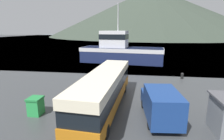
% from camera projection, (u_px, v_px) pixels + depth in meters
% --- Properties ---
extents(water_surface, '(240.00, 240.00, 0.00)m').
position_uv_depth(water_surface, '(136.00, 38.00, 141.35)').
color(water_surface, slate).
rests_on(water_surface, ground).
extents(hill_backdrop, '(204.41, 204.41, 47.65)m').
position_uv_depth(hill_backdrop, '(151.00, 12.00, 180.02)').
color(hill_backdrop, '#333D33').
rests_on(hill_backdrop, ground).
extents(tour_bus, '(3.29, 12.00, 3.10)m').
position_uv_depth(tour_bus, '(105.00, 88.00, 14.52)').
color(tour_bus, '#B26614').
rests_on(tour_bus, ground).
extents(delivery_van, '(2.66, 5.48, 2.35)m').
position_uv_depth(delivery_van, '(160.00, 104.00, 12.74)').
color(delivery_van, navy).
rests_on(delivery_van, ground).
extents(fishing_boat, '(16.83, 7.25, 11.53)m').
position_uv_depth(fishing_boat, '(120.00, 51.00, 35.25)').
color(fishing_boat, '#19234C').
rests_on(fishing_boat, water_surface).
extents(storage_bin, '(1.03, 1.10, 1.41)m').
position_uv_depth(storage_bin, '(36.00, 106.00, 13.59)').
color(storage_bin, green).
rests_on(storage_bin, ground).
extents(mooring_bollard, '(0.41, 0.41, 0.82)m').
position_uv_depth(mooring_bollard, '(182.00, 75.00, 23.64)').
color(mooring_bollard, black).
rests_on(mooring_bollard, ground).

